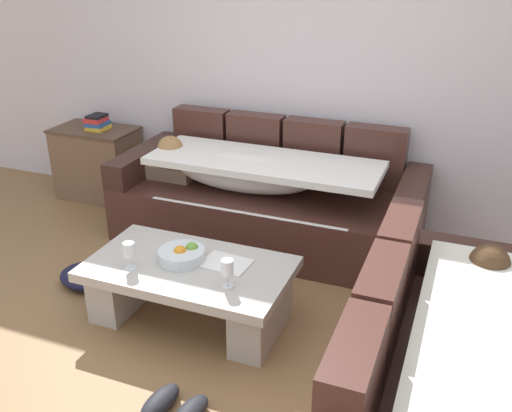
% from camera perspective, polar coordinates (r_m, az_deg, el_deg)
% --- Properties ---
extents(ground_plane, '(14.00, 14.00, 0.00)m').
position_cam_1_polar(ground_plane, '(3.17, -6.38, -16.51)').
color(ground_plane, olive).
extents(back_wall, '(9.00, 0.10, 2.70)m').
position_cam_1_polar(back_wall, '(4.46, 6.02, 14.97)').
color(back_wall, silver).
rests_on(back_wall, ground_plane).
extents(couch_along_wall, '(2.28, 0.92, 0.88)m').
position_cam_1_polar(couch_along_wall, '(4.33, 0.79, 0.74)').
color(couch_along_wall, '#46261F').
rests_on(couch_along_wall, ground_plane).
extents(couch_near_window, '(0.92, 1.90, 0.88)m').
position_cam_1_polar(couch_near_window, '(2.71, 19.44, -17.06)').
color(couch_near_window, '#46261F').
rests_on(couch_near_window, ground_plane).
extents(coffee_table, '(1.20, 0.68, 0.38)m').
position_cam_1_polar(coffee_table, '(3.45, -6.67, -7.89)').
color(coffee_table, '#B4B0A7').
rests_on(coffee_table, ground_plane).
extents(fruit_bowl, '(0.28, 0.28, 0.10)m').
position_cam_1_polar(fruit_bowl, '(3.40, -7.41, -4.85)').
color(fruit_bowl, silver).
rests_on(fruit_bowl, coffee_table).
extents(wine_glass_near_left, '(0.07, 0.07, 0.17)m').
position_cam_1_polar(wine_glass_near_left, '(3.34, -12.62, -4.40)').
color(wine_glass_near_left, silver).
rests_on(wine_glass_near_left, coffee_table).
extents(wine_glass_near_right, '(0.07, 0.07, 0.17)m').
position_cam_1_polar(wine_glass_near_right, '(3.09, -2.90, -6.27)').
color(wine_glass_near_right, silver).
rests_on(wine_glass_near_right, coffee_table).
extents(open_magazine, '(0.29, 0.23, 0.01)m').
position_cam_1_polar(open_magazine, '(3.36, -3.04, -5.77)').
color(open_magazine, white).
rests_on(open_magazine, coffee_table).
extents(side_cabinet, '(0.72, 0.44, 0.64)m').
position_cam_1_polar(side_cabinet, '(5.30, -15.59, 4.19)').
color(side_cabinet, brown).
rests_on(side_cabinet, ground_plane).
extents(book_stack_on_cabinet, '(0.17, 0.19, 0.13)m').
position_cam_1_polar(book_stack_on_cabinet, '(5.16, -15.66, 8.09)').
color(book_stack_on_cabinet, gold).
rests_on(book_stack_on_cabinet, side_cabinet).
extents(pair_of_shoes, '(0.32, 0.30, 0.09)m').
position_cam_1_polar(pair_of_shoes, '(2.94, -8.17, -19.42)').
color(pair_of_shoes, black).
rests_on(pair_of_shoes, ground_plane).
extents(crumpled_garment, '(0.42, 0.35, 0.12)m').
position_cam_1_polar(crumpled_garment, '(4.02, -16.50, -6.77)').
color(crumpled_garment, '#191933').
rests_on(crumpled_garment, ground_plane).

